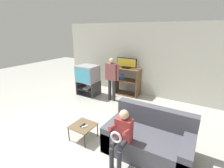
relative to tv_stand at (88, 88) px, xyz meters
name	(u,v)px	position (x,y,z in m)	size (l,w,h in m)	color
ground_plane	(51,164)	(1.54, -3.05, -0.26)	(18.00, 18.00, 0.00)	#B7B7AD
wall_back	(139,60)	(1.54, 1.10, 1.04)	(6.40, 0.06, 2.60)	beige
tv_stand	(88,88)	(0.00, 0.00, 0.00)	(0.77, 0.57, 0.53)	#38383D
television_main	(88,74)	(0.00, -0.01, 0.56)	(0.73, 0.62, 0.59)	#9E9EA3
media_shelf	(127,81)	(1.22, 0.79, 0.26)	(0.97, 0.49, 1.01)	brown
television_flat	(126,63)	(1.18, 0.79, 0.93)	(0.79, 0.20, 0.38)	black
snack_table	(83,127)	(1.58, -2.16, 0.05)	(0.50, 0.50, 0.34)	brown
remote_control_black	(83,125)	(1.59, -2.17, 0.10)	(0.04, 0.14, 0.02)	black
remote_control_white	(85,126)	(1.66, -2.19, 0.10)	(0.04, 0.14, 0.02)	silver
couch	(149,139)	(2.97, -1.81, 0.03)	(1.63, 0.93, 0.86)	#4C4C56
person_standing_adult	(112,75)	(1.03, 0.00, 0.64)	(0.53, 0.20, 1.49)	#2D2D33
person_seated_child	(122,134)	(2.64, -2.34, 0.36)	(0.33, 0.43, 1.05)	#2D2D38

